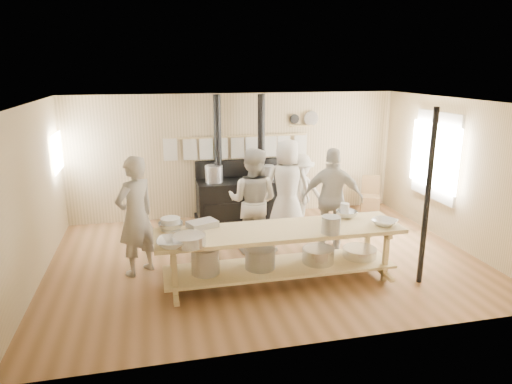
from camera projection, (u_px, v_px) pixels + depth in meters
ground at (265, 259)px, 7.68m from camera, size 7.00×7.00×0.00m
room_shell at (265, 164)px, 7.25m from camera, size 7.00×7.00×7.00m
window_right at (436, 156)px, 8.60m from camera, size 0.09×1.50×1.65m
left_opening at (58, 152)px, 8.39m from camera, size 0.00×0.90×0.90m
stove at (240, 196)px, 9.53m from camera, size 1.90×0.75×2.60m
towel_rail at (238, 145)px, 9.53m from camera, size 3.00×0.04×0.47m
back_wall_shelf at (304, 121)px, 9.75m from camera, size 0.63×0.14×0.32m
prep_table at (279, 250)px, 6.70m from camera, size 3.60×0.90×0.85m
support_post at (427, 199)px, 6.51m from camera, size 0.08×0.08×2.60m
cook_far_left at (136, 216)px, 6.92m from camera, size 0.81×0.78×1.86m
cook_left at (253, 201)px, 7.75m from camera, size 1.11×1.03×1.83m
cook_center at (287, 187)px, 8.69m from camera, size 1.02×0.80×1.83m
cook_right at (333, 199)px, 7.93m from camera, size 1.14×0.78×1.80m
cook_by_window at (300, 192)px, 8.87m from camera, size 0.99×0.58×1.52m
chair at (370, 203)px, 9.97m from camera, size 0.51×0.51×0.83m
bowl_white_a at (173, 243)px, 5.95m from camera, size 0.48×0.48×0.10m
bowl_steel_a at (171, 226)px, 6.57m from camera, size 0.46×0.46×0.11m
bowl_white_b at (384, 222)px, 6.75m from camera, size 0.50×0.50×0.09m
bowl_steel_b at (347, 214)px, 7.10m from camera, size 0.35×0.35×0.10m
roasting_pan at (202, 224)px, 6.67m from camera, size 0.49×0.41×0.09m
mixing_bowl_large at (189, 240)px, 5.99m from camera, size 0.54×0.54×0.14m
bucket_galv at (331, 225)px, 6.41m from camera, size 0.31×0.31×0.25m
deep_bowl_enamel at (171, 224)px, 6.56m from camera, size 0.37×0.37×0.17m
pitcher at (345, 210)px, 7.14m from camera, size 0.15×0.15×0.21m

